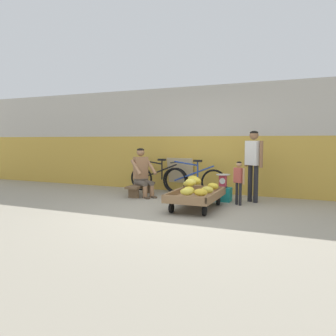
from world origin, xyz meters
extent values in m
plane|color=gray|center=(0.00, 0.00, 0.00)|extent=(80.00, 80.00, 0.00)
cube|color=gold|center=(0.00, 2.61, 0.72)|extent=(16.00, 0.30, 1.43)
cube|color=#B7B2A8|center=(0.00, 2.61, 2.06)|extent=(16.00, 0.30, 1.25)
cube|color=#8E6B47|center=(0.27, 0.50, 0.23)|extent=(0.86, 1.45, 0.05)
cube|color=#8E6B47|center=(-0.13, 0.49, 0.31)|extent=(0.06, 1.44, 0.10)
cube|color=#8E6B47|center=(0.67, 0.50, 0.31)|extent=(0.06, 1.44, 0.10)
cube|color=#8E6B47|center=(0.26, 1.20, 0.31)|extent=(0.84, 0.05, 0.10)
cube|color=#8E6B47|center=(0.28, -0.20, 0.31)|extent=(0.84, 0.05, 0.10)
cylinder|color=black|center=(-0.05, 1.00, 0.09)|extent=(0.05, 0.18, 0.18)
cylinder|color=black|center=(0.58, 1.01, 0.09)|extent=(0.05, 0.18, 0.18)
cylinder|color=black|center=(-0.03, -0.01, 0.09)|extent=(0.05, 0.18, 0.18)
cylinder|color=black|center=(0.60, 0.00, 0.09)|extent=(0.05, 0.18, 0.18)
ellipsoid|color=gold|center=(-0.03, 0.91, 0.42)|extent=(0.25, 0.19, 0.13)
ellipsoid|color=gold|center=(0.53, 0.76, 0.42)|extent=(0.29, 0.27, 0.13)
ellipsoid|color=yellow|center=(0.27, 0.09, 0.42)|extent=(0.30, 0.28, 0.13)
ellipsoid|color=gold|center=(0.57, 0.26, 0.42)|extent=(0.28, 0.24, 0.13)
ellipsoid|color=gold|center=(0.30, -0.10, 0.42)|extent=(0.26, 0.21, 0.13)
ellipsoid|color=gold|center=(0.54, -0.07, 0.42)|extent=(0.25, 0.19, 0.13)
ellipsoid|color=gold|center=(0.26, 0.52, 0.54)|extent=(0.30, 0.28, 0.13)
ellipsoid|color=yellow|center=(0.26, 0.22, 0.56)|extent=(0.30, 0.28, 0.13)
ellipsoid|color=gold|center=(0.11, 0.79, 0.54)|extent=(0.27, 0.23, 0.13)
cube|color=brown|center=(-1.46, 1.46, 0.24)|extent=(0.35, 1.11, 0.05)
cube|color=brown|center=(-1.47, 1.85, 0.11)|extent=(0.24, 0.09, 0.22)
cube|color=brown|center=(-1.44, 1.08, 0.11)|extent=(0.24, 0.09, 0.22)
cylinder|color=#9E704C|center=(-1.08, 1.30, 0.14)|extent=(0.10, 0.10, 0.27)
cube|color=#4C3D2D|center=(-1.03, 1.27, 0.02)|extent=(0.23, 0.20, 0.04)
cylinder|color=brown|center=(-1.24, 1.42, 0.32)|extent=(0.40, 0.34, 0.13)
cylinder|color=#9E704C|center=(-1.18, 1.16, 0.14)|extent=(0.10, 0.10, 0.27)
cube|color=#4C3D2D|center=(-1.13, 1.12, 0.02)|extent=(0.23, 0.20, 0.04)
cylinder|color=brown|center=(-1.34, 1.27, 0.32)|extent=(0.40, 0.34, 0.13)
cube|color=brown|center=(-1.46, 1.46, 0.34)|extent=(0.34, 0.36, 0.14)
cube|color=#9E704C|center=(-1.46, 1.46, 0.67)|extent=(0.33, 0.37, 0.52)
cylinder|color=#9E704C|center=(-1.21, 1.53, 0.70)|extent=(0.43, 0.33, 0.36)
cylinder|color=#9E704C|center=(-1.44, 1.21, 0.70)|extent=(0.43, 0.33, 0.36)
sphere|color=#9E704C|center=(-1.46, 1.46, 1.05)|extent=(0.19, 0.19, 0.19)
ellipsoid|color=black|center=(-1.46, 1.46, 1.10)|extent=(0.17, 0.17, 0.09)
cube|color=#19847F|center=(0.55, 1.50, 0.15)|extent=(0.36, 0.28, 0.30)
cylinder|color=#28282D|center=(0.55, 1.50, 0.32)|extent=(0.20, 0.20, 0.03)
cube|color=#C6384C|center=(0.55, 1.50, 0.45)|extent=(0.16, 0.10, 0.24)
cylinder|color=white|center=(0.55, 1.44, 0.45)|extent=(0.13, 0.01, 0.13)
cylinder|color=#B2B5BA|center=(0.55, 1.50, 0.58)|extent=(0.30, 0.30, 0.01)
torus|color=black|center=(-1.82, 2.18, 0.32)|extent=(0.64, 0.07, 0.64)
torus|color=black|center=(-0.80, 2.14, 0.32)|extent=(0.64, 0.07, 0.64)
cylinder|color=black|center=(-1.31, 2.16, 0.52)|extent=(1.03, 0.07, 0.43)
cylinder|color=black|center=(-1.21, 2.16, 0.56)|extent=(0.04, 0.04, 0.48)
cylinder|color=black|center=(-1.51, 2.17, 0.76)|extent=(0.62, 0.06, 0.12)
cube|color=black|center=(-1.21, 2.16, 0.83)|extent=(0.20, 0.11, 0.05)
cylinder|color=black|center=(-1.82, 2.18, 0.78)|extent=(0.04, 0.48, 0.03)
torus|color=black|center=(-0.83, 2.09, 0.32)|extent=(0.64, 0.06, 0.64)
torus|color=black|center=(0.19, 2.07, 0.32)|extent=(0.64, 0.06, 0.64)
cylinder|color=#234299|center=(-0.32, 2.08, 0.52)|extent=(1.03, 0.05, 0.43)
cylinder|color=#234299|center=(-0.22, 2.08, 0.56)|extent=(0.04, 0.04, 0.48)
cylinder|color=#234299|center=(-0.53, 2.09, 0.76)|extent=(0.62, 0.05, 0.12)
cube|color=black|center=(-0.22, 2.08, 0.83)|extent=(0.20, 0.10, 0.05)
cylinder|color=black|center=(-0.83, 2.09, 0.78)|extent=(0.04, 0.48, 0.03)
cube|color=#C6B289|center=(-0.79, 2.41, 0.44)|extent=(0.70, 0.24, 0.88)
cylinder|color=#232328|center=(1.24, 1.61, 0.40)|extent=(0.10, 0.10, 0.80)
cylinder|color=#232328|center=(1.10, 1.70, 0.40)|extent=(0.10, 0.10, 0.80)
cube|color=silver|center=(1.17, 1.65, 1.06)|extent=(0.38, 0.34, 0.52)
cylinder|color=brown|center=(1.34, 1.54, 1.04)|extent=(0.07, 0.07, 0.56)
cylinder|color=brown|center=(0.99, 1.77, 1.04)|extent=(0.07, 0.07, 0.56)
sphere|color=brown|center=(1.17, 1.65, 1.44)|extent=(0.19, 0.19, 0.19)
ellipsoid|color=black|center=(1.17, 1.65, 1.49)|extent=(0.17, 0.17, 0.09)
cylinder|color=#232328|center=(0.99, 1.18, 0.23)|extent=(0.06, 0.06, 0.47)
cylinder|color=#232328|center=(0.91, 1.23, 0.23)|extent=(0.06, 0.06, 0.47)
cube|color=#B24C42|center=(0.95, 1.21, 0.62)|extent=(0.22, 0.19, 0.30)
cylinder|color=tan|center=(1.06, 1.15, 0.61)|extent=(0.04, 0.04, 0.33)
cylinder|color=tan|center=(0.85, 1.27, 0.61)|extent=(0.04, 0.04, 0.33)
sphere|color=tan|center=(0.95, 1.21, 0.84)|extent=(0.11, 0.11, 0.11)
ellipsoid|color=black|center=(0.95, 1.21, 0.88)|extent=(0.10, 0.10, 0.05)
camera|label=1|loc=(2.27, -5.50, 1.34)|focal=35.13mm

